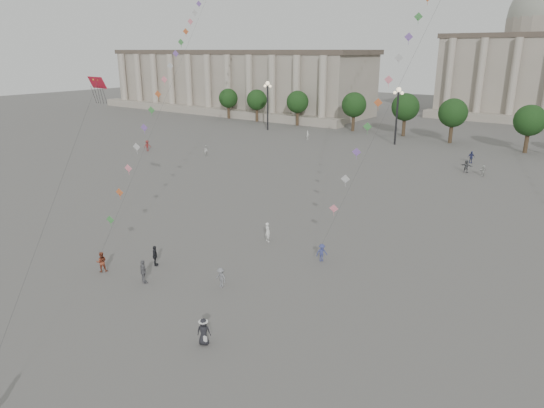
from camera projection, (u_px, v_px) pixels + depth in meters
The scene contains 21 objects.
ground at pixel (178, 343), 29.58m from camera, with size 360.00×360.00×0.00m, color #54524F.
hall_west at pixel (234, 81), 141.43m from camera, with size 84.00×26.22×17.20m.
hall_central at pixel (544, 62), 124.84m from camera, with size 48.30×34.30×35.50m.
tree_row at pixel (492, 118), 88.05m from camera, with size 137.12×5.12×8.00m.
lamp_post_far_west at pixel (268, 97), 106.52m from camera, with size 2.00×0.90×10.65m.
lamp_post_mid_west at pixel (398, 105), 89.70m from camera, with size 2.00×0.90×10.65m.
person_crowd_0 at pixel (471, 157), 76.59m from camera, with size 1.11×0.46×1.90m, color navy.
person_crowd_1 at pixel (206, 151), 81.98m from camera, with size 0.85×0.66×1.75m, color silver.
person_crowd_2 at pixel (147, 146), 85.70m from camera, with size 1.23×0.71×1.91m, color maroon.
person_crowd_4 at pixel (483, 171), 68.75m from camera, with size 1.45×0.46×1.57m, color beige.
person_crowd_6 at pixel (221, 277), 36.43m from camera, with size 1.00×0.58×1.55m, color slate.
person_crowd_10 at pixel (308, 135), 97.18m from camera, with size 0.62×0.41×1.69m, color silver.
person_crowd_12 at pixel (466, 166), 70.58m from camera, with size 1.76×0.56×1.90m, color #5B5C60.
person_crowd_13 at pixel (268, 232), 45.06m from camera, with size 0.69×0.45×1.88m, color white.
tourist_1 at pixel (155, 256), 40.02m from camera, with size 1.02×0.43×1.75m, color black.
tourist_3 at pixel (143, 272), 36.99m from camera, with size 1.11×0.46×1.90m, color slate.
kite_flyer_0 at pixel (102, 262), 38.94m from camera, with size 0.82×0.64×1.70m, color brown.
kite_flyer_1 at pixel (322, 253), 40.92m from camera, with size 1.00×0.57×1.54m, color navy.
hat_person at pixel (204, 331), 29.24m from camera, with size 1.00×0.89×1.72m.
dragon_kite at pixel (97, 93), 43.11m from camera, with size 9.45×10.08×28.61m.
kite_train_west at pixel (190, 27), 60.94m from camera, with size 27.36×47.65×65.62m.
Camera 1 is at (19.73, -17.31, 17.10)m, focal length 32.00 mm.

